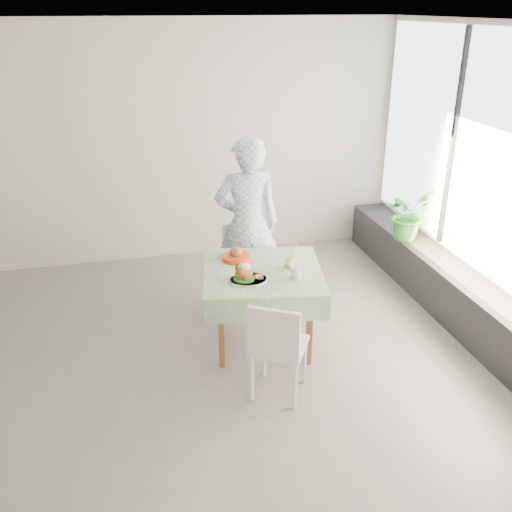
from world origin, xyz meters
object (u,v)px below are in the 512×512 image
object	(u,v)px
diner	(247,224)
juice_cup_orange	(290,261)
cafe_table	(263,298)
chair_far	(248,281)
main_dish	(246,275)
potted_plant	(407,214)
chair_near	(278,365)

from	to	relation	value
diner	juice_cup_orange	xyz separation A→B (m)	(0.22, -0.77, -0.09)
cafe_table	chair_far	world-z (taller)	chair_far
main_dish	potted_plant	world-z (taller)	potted_plant
chair_near	main_dish	size ratio (longest dim) A/B	2.62
potted_plant	cafe_table	bearing A→B (deg)	-153.46
chair_far	diner	world-z (taller)	diner
cafe_table	potted_plant	world-z (taller)	potted_plant
diner	main_dish	xyz separation A→B (m)	(-0.23, -0.94, -0.10)
chair_far	main_dish	bearing A→B (deg)	-103.57
cafe_table	chair_near	size ratio (longest dim) A/B	1.41
cafe_table	diner	distance (m)	0.88
chair_near	main_dish	xyz separation A→B (m)	(-0.12, 0.60, 0.53)
chair_far	chair_near	bearing A→B (deg)	-93.71
diner	main_dish	size ratio (longest dim) A/B	5.45
chair_far	juice_cup_orange	distance (m)	0.95
main_dish	juice_cup_orange	bearing A→B (deg)	21.17
chair_far	diner	distance (m)	0.63
chair_near	main_dish	distance (m)	0.81
cafe_table	diner	world-z (taller)	diner
chair_far	diner	xyz separation A→B (m)	(0.00, 0.02, 0.63)
juice_cup_orange	diner	bearing A→B (deg)	105.76
diner	chair_near	bearing A→B (deg)	89.49
chair_near	diner	distance (m)	1.67
chair_far	main_dish	world-z (taller)	main_dish
chair_far	chair_near	size ratio (longest dim) A/B	1.01
main_dish	chair_far	bearing A→B (deg)	76.43
diner	potted_plant	world-z (taller)	diner
diner	main_dish	bearing A→B (deg)	79.75
cafe_table	chair_far	distance (m)	0.77
cafe_table	chair_far	xyz separation A→B (m)	(0.03, 0.75, -0.19)
main_dish	juice_cup_orange	xyz separation A→B (m)	(0.44, 0.17, 0.01)
chair_far	juice_cup_orange	xyz separation A→B (m)	(0.22, -0.75, 0.54)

